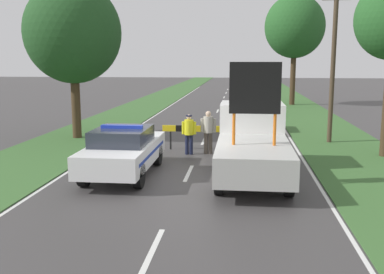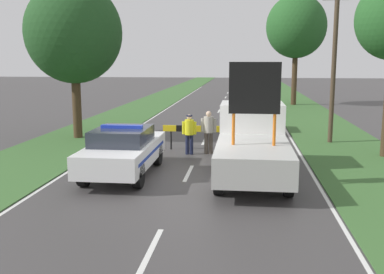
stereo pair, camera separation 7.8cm
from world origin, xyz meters
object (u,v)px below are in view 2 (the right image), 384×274
traffic_cone_near_police (242,141)px  roadside_tree_near_left (296,27)px  queued_car_van_white (245,103)px  queued_car_sedan_silver (250,95)px  pedestrian_civilian (209,129)px  work_truck (252,142)px  traffic_cone_centre_front (138,145)px  utility_pole (334,62)px  police_car (124,150)px  road_barrier (203,130)px  queued_car_wagon_maroon (249,116)px  roadside_tree_mid_left (74,33)px  police_officer (189,131)px

traffic_cone_near_police → roadside_tree_near_left: bearing=77.5°
queued_car_van_white → queued_car_sedan_silver: (0.40, 6.40, 0.05)m
pedestrian_civilian → queued_car_van_white: (1.45, 13.21, -0.21)m
work_truck → pedestrian_civilian: size_ratio=3.38×
work_truck → queued_car_van_white: (-0.18, 16.33, -0.31)m
roadside_tree_near_left → queued_car_van_white: bearing=-120.2°
work_truck → pedestrian_civilian: bearing=-61.4°
traffic_cone_centre_front → utility_pole: bearing=22.5°
work_truck → police_car: bearing=7.1°
traffic_cone_near_police → road_barrier: bearing=-153.9°
police_car → queued_car_wagon_maroon: bearing=61.5°
pedestrian_civilian → traffic_cone_centre_front: 2.82m
pedestrian_civilian → queued_car_wagon_maroon: bearing=75.1°
road_barrier → queued_car_van_white: size_ratio=0.77×
police_car → utility_pole: (7.62, 6.51, 2.74)m
queued_car_sedan_silver → roadside_tree_mid_left: size_ratio=0.56×
police_car → roadside_tree_near_left: size_ratio=0.55×
police_officer → queued_car_van_white: size_ratio=0.37×
traffic_cone_centre_front → police_officer: bearing=3.5°
roadside_tree_mid_left → road_barrier: bearing=-19.6°
road_barrier → traffic_cone_near_police: size_ratio=6.67×
work_truck → police_officer: 3.77m
queued_car_sedan_silver → work_truck: bearing=89.5°
police_officer → queued_car_van_white: police_officer is taller
road_barrier → pedestrian_civilian: 0.80m
work_truck → roadside_tree_mid_left: size_ratio=0.80×
police_officer → roadside_tree_near_left: roadside_tree_near_left is taller
roadside_tree_near_left → utility_pole: 17.20m
queued_car_sedan_silver → roadside_tree_near_left: (3.53, 0.35, 5.38)m
road_barrier → police_car: bearing=-120.0°
police_car → work_truck: size_ratio=0.84×
police_officer → roadside_tree_near_left: bearing=-121.5°
pedestrian_civilian → roadside_tree_near_left: 21.31m
road_barrier → traffic_cone_centre_front: road_barrier is taller
police_officer → queued_car_van_white: bearing=-113.9°
traffic_cone_near_police → traffic_cone_centre_front: traffic_cone_centre_front is taller
work_truck → utility_pole: bearing=-119.1°
roadside_tree_near_left → queued_car_wagon_maroon: bearing=-105.1°
pedestrian_civilian → traffic_cone_centre_front: (-2.73, -0.31, -0.64)m
traffic_cone_near_police → roadside_tree_near_left: (4.07, 18.44, 5.97)m
police_officer → roadside_tree_near_left: size_ratio=0.18×
road_barrier → utility_pole: 6.50m
road_barrier → queued_car_wagon_maroon: (1.92, 5.37, -0.06)m
work_truck → roadside_tree_mid_left: 10.71m
police_car → police_officer: 3.77m
roadside_tree_near_left → traffic_cone_near_police: bearing=-102.5°
pedestrian_civilian → utility_pole: utility_pole is taller
police_officer → traffic_cone_near_police: 2.74m
queued_car_van_white → work_truck: bearing=90.6°
pedestrian_civilian → queued_car_wagon_maroon: pedestrian_civilian is taller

